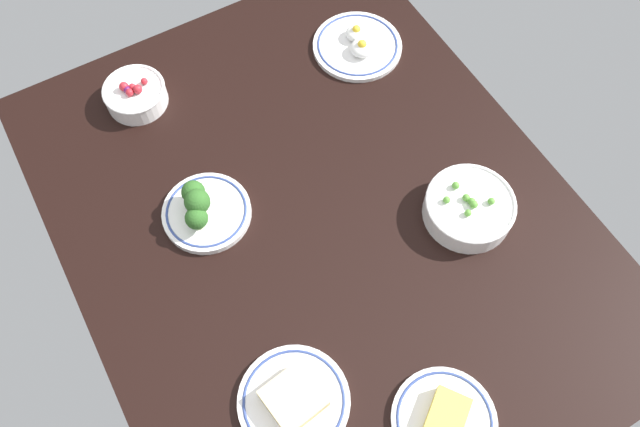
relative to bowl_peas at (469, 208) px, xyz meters
The scene contains 7 objects.
dining_table 29.32cm from the bowl_peas, 61.89° to the left, with size 120.64×95.28×4.00cm, color black.
bowl_peas is the anchor object (origin of this frame).
plate_sandwich 49.36cm from the bowl_peas, 107.52° to the left, with size 19.35×19.35×4.55cm.
plate_broccoli 51.65cm from the bowl_peas, 60.41° to the left, with size 17.53×17.53×8.86cm.
plate_cheese 40.32cm from the bowl_peas, 138.59° to the left, with size 17.93×17.93×4.17cm.
plate_eggs 47.41cm from the bowl_peas, ahead, with size 20.33×20.33×4.82cm.
bowl_berries 73.86cm from the bowl_peas, 38.16° to the left, with size 13.38×13.38×6.34cm.
Camera 1 is at (-49.15, 28.28, 115.49)cm, focal length 35.64 mm.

